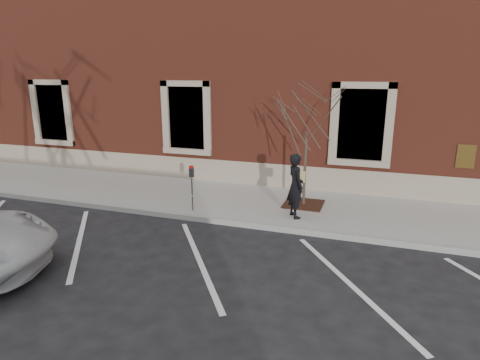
% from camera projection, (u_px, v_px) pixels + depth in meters
% --- Properties ---
extents(ground, '(120.00, 120.00, 0.00)m').
position_uv_depth(ground, '(233.00, 225.00, 10.80)').
color(ground, '#28282B').
rests_on(ground, ground).
extents(sidewalk_near, '(40.00, 3.50, 0.15)m').
position_uv_depth(sidewalk_near, '(252.00, 203.00, 12.38)').
color(sidewalk_near, '#B2AFA7').
rests_on(sidewalk_near, ground).
extents(curb_near, '(40.00, 0.12, 0.15)m').
position_uv_depth(curb_near, '(232.00, 223.00, 10.74)').
color(curb_near, '#9E9E99').
rests_on(curb_near, ground).
extents(parking_stripes, '(28.00, 4.40, 0.01)m').
position_uv_depth(parking_stripes, '(199.00, 260.00, 8.79)').
color(parking_stripes, silver).
rests_on(parking_stripes, ground).
extents(building_civic, '(40.00, 8.62, 8.00)m').
position_uv_depth(building_civic, '(295.00, 72.00, 16.84)').
color(building_civic, maroon).
rests_on(building_civic, ground).
extents(man, '(0.71, 0.77, 1.76)m').
position_uv_depth(man, '(295.00, 186.00, 10.75)').
color(man, black).
rests_on(man, sidewalk_near).
extents(parking_meter, '(0.12, 0.09, 1.31)m').
position_uv_depth(parking_meter, '(192.00, 180.00, 11.26)').
color(parking_meter, '#595B60').
rests_on(parking_meter, sidewalk_near).
extents(tree_grate, '(1.14, 1.14, 0.03)m').
position_uv_depth(tree_grate, '(303.00, 204.00, 12.00)').
color(tree_grate, '#371A11').
rests_on(tree_grate, sidewalk_near).
extents(sapling, '(2.37, 2.37, 3.95)m').
position_uv_depth(sapling, '(307.00, 111.00, 11.28)').
color(sapling, '#4F3830').
rests_on(sapling, sidewalk_near).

